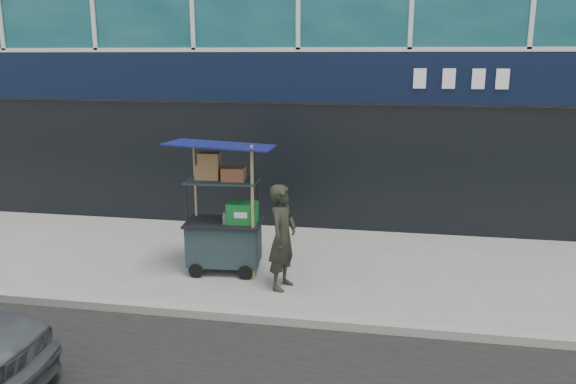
# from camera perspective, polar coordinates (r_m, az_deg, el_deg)

# --- Properties ---
(ground) EXTENTS (80.00, 80.00, 0.00)m
(ground) POSITION_cam_1_polar(r_m,az_deg,el_deg) (7.55, -3.85, -12.21)
(ground) COLOR slate
(ground) RESTS_ON ground
(curb) EXTENTS (80.00, 0.18, 0.12)m
(curb) POSITION_cam_1_polar(r_m,az_deg,el_deg) (7.35, -4.24, -12.45)
(curb) COLOR gray
(curb) RESTS_ON ground
(vendor_cart) EXTENTS (1.63, 1.21, 2.08)m
(vendor_cart) POSITION_cam_1_polar(r_m,az_deg,el_deg) (8.73, -6.45, -3.46)
(vendor_cart) COLOR #19272A
(vendor_cart) RESTS_ON ground
(vendor_man) EXTENTS (0.50, 0.64, 1.54)m
(vendor_man) POSITION_cam_1_polar(r_m,az_deg,el_deg) (8.04, -0.55, -4.61)
(vendor_man) COLOR black
(vendor_man) RESTS_ON ground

